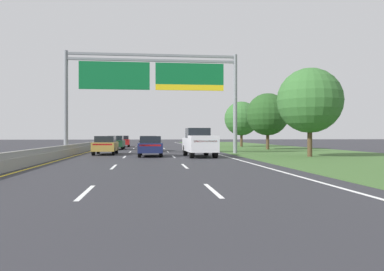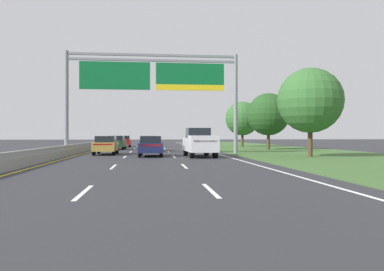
{
  "view_description": "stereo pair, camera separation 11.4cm",
  "coord_description": "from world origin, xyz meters",
  "views": [
    {
      "loc": [
        -0.06,
        -0.86,
        1.65
      ],
      "look_at": [
        2.8,
        24.43,
        1.62
      ],
      "focal_mm": 36.15,
      "sensor_mm": 36.0,
      "label": 1
    },
    {
      "loc": [
        0.06,
        -0.87,
        1.65
      ],
      "look_at": [
        2.8,
        24.43,
        1.62
      ],
      "focal_mm": 36.15,
      "sensor_mm": 36.0,
      "label": 2
    }
  ],
  "objects": [
    {
      "name": "roadside_tree_mid",
      "position": [
        12.15,
        27.31,
        4.28
      ],
      "size": [
        4.94,
        4.94,
        6.76
      ],
      "color": "#4C3823",
      "rests_on": "ground"
    },
    {
      "name": "car_black_centre_lane_sedan",
      "position": [
        -0.03,
        39.09,
        0.82
      ],
      "size": [
        1.88,
        4.43,
        1.57
      ],
      "rotation": [
        0.0,
        0.0,
        1.56
      ],
      "color": "black",
      "rests_on": "ground"
    },
    {
      "name": "lane_striping",
      "position": [
        0.0,
        34.54,
        0.0
      ],
      "size": [
        11.96,
        106.0,
        0.01
      ],
      "color": "white",
      "rests_on": "ground"
    },
    {
      "name": "ground_plane",
      "position": [
        0.0,
        35.0,
        0.0
      ],
      "size": [
        220.0,
        220.0,
        0.0
      ],
      "primitive_type": "plane",
      "color": "#2B2B30"
    },
    {
      "name": "roadside_tree_far",
      "position": [
        13.49,
        42.0,
        4.02
      ],
      "size": [
        4.83,
        4.83,
        6.44
      ],
      "color": "#4C3823",
      "rests_on": "ground"
    },
    {
      "name": "car_red_left_lane_sedan",
      "position": [
        -3.59,
        53.66,
        0.82
      ],
      "size": [
        1.92,
        4.44,
        1.57
      ],
      "rotation": [
        0.0,
        0.0,
        1.59
      ],
      "color": "maroon",
      "rests_on": "ground"
    },
    {
      "name": "car_gold_left_lane_sedan",
      "position": [
        -3.68,
        32.49,
        0.82
      ],
      "size": [
        1.84,
        4.41,
        1.57
      ],
      "rotation": [
        0.0,
        0.0,
        1.57
      ],
      "color": "#A38438",
      "rests_on": "ground"
    },
    {
      "name": "car_darkgreen_left_lane_sedan",
      "position": [
        -3.77,
        44.13,
        0.82
      ],
      "size": [
        1.86,
        4.42,
        1.57
      ],
      "rotation": [
        0.0,
        0.0,
        1.56
      ],
      "color": "#193D23",
      "rests_on": "ground"
    },
    {
      "name": "overhead_sign_gantry",
      "position": [
        0.3,
        32.91,
        6.34
      ],
      "size": [
        15.06,
        0.42,
        8.86
      ],
      "color": "gray",
      "rests_on": "ground"
    },
    {
      "name": "median_barrier_concrete",
      "position": [
        -6.6,
        35.0,
        0.35
      ],
      "size": [
        0.6,
        110.0,
        0.85
      ],
      "color": "gray",
      "rests_on": "ground"
    },
    {
      "name": "car_navy_centre_lane_sedan",
      "position": [
        0.1,
        29.29,
        0.82
      ],
      "size": [
        1.88,
        4.42,
        1.57
      ],
      "rotation": [
        0.0,
        0.0,
        1.56
      ],
      "color": "#161E47",
      "rests_on": "ground"
    },
    {
      "name": "roadside_tree_distant",
      "position": [
        13.09,
        52.9,
        4.01
      ],
      "size": [
        4.83,
        4.83,
        6.43
      ],
      "color": "#4C3823",
      "rests_on": "ground"
    },
    {
      "name": "pickup_truck_white",
      "position": [
        3.8,
        28.38,
        1.07
      ],
      "size": [
        2.16,
        5.46,
        2.2
      ],
      "rotation": [
        0.0,
        0.0,
        1.6
      ],
      "color": "silver",
      "rests_on": "ground"
    },
    {
      "name": "grass_verge_right",
      "position": [
        13.95,
        35.0,
        0.01
      ],
      "size": [
        14.0,
        110.0,
        0.02
      ],
      "primitive_type": "cube",
      "color": "#3D602D",
      "rests_on": "ground"
    }
  ]
}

